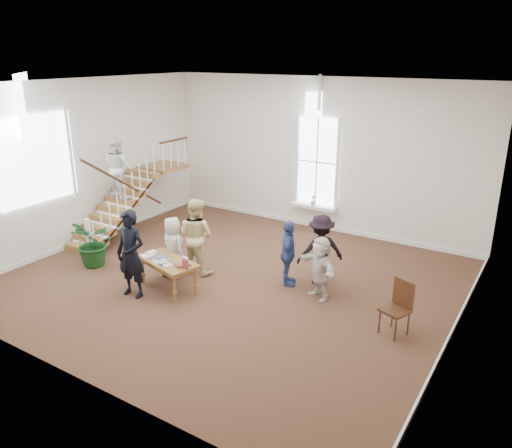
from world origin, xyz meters
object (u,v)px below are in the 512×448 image
Objects in this scene: police_officer at (131,254)px; woman_cluster_c at (320,268)px; person_yellow at (196,236)px; floor_plant at (94,243)px; library_table at (167,264)px; side_chair at (399,304)px; elderly_woman at (173,247)px; woman_cluster_a at (288,254)px; woman_cluster_b at (321,250)px.

woman_cluster_c is at bearing 25.87° from police_officer.
floor_plant is (-2.39, -1.11, -0.33)m from person_yellow.
side_chair is at bearing 24.95° from library_table.
elderly_woman is at bearing -134.11° from woman_cluster_c.
library_table is 2.43m from floor_plant.
side_chair is (1.90, -0.52, -0.10)m from woman_cluster_c.
elderly_woman is 1.04× the size of woman_cluster_c.
person_yellow is 2.31m from woman_cluster_a.
woman_cluster_c is (3.11, 1.46, 0.09)m from library_table.
police_officer reaches higher than floor_plant.
woman_cluster_c is at bearing 39.50° from library_table.
woman_cluster_a is at bearing -6.85° from woman_cluster_b.
elderly_woman is at bearing -18.26° from woman_cluster_b.
police_officer is at bearing -3.46° from woman_cluster_b.
elderly_woman is 3.48m from woman_cluster_b.
floor_plant is at bearing 157.44° from police_officer.
floor_plant is (-5.54, -1.46, -0.11)m from woman_cluster_c.
woman_cluster_a is (2.21, 1.66, 0.15)m from library_table.
side_chair is at bearing 177.72° from person_yellow.
woman_cluster_c is 1.32× the size of side_chair.
police_officer reaches higher than elderly_woman.
side_chair is (5.04, -0.18, -0.33)m from person_yellow.
woman_cluster_b is 2.50m from side_chair.
woman_cluster_b reaches higher than side_chair.
elderly_woman is 3.55m from woman_cluster_c.
person_yellow is 1.31× the size of woman_cluster_c.
police_officer is 4.25m from woman_cluster_b.
side_chair is at bearing -160.68° from elderly_woman.
library_table is 0.71m from elderly_woman.
woman_cluster_a is at bearing -173.07° from side_chair.
police_officer is 1.38× the size of woman_cluster_c.
police_officer is 5.68m from side_chair.
woman_cluster_a reaches higher than floor_plant.
person_yellow is 5.05m from side_chair.
person_yellow is at bearing 106.25° from library_table.
person_yellow is 1.11× the size of woman_cluster_b.
side_chair reaches higher than library_table.
floor_plant is at bearing 32.08° from elderly_woman.
woman_cluster_b is 1.18× the size of woman_cluster_c.
woman_cluster_b is at bearing -138.68° from elderly_woman.
woman_cluster_a is 1.44× the size of side_chair.
police_officer is at bearing 107.83° from woman_cluster_a.
person_yellow reaches higher than elderly_woman.
library_table is at bearing -122.81° from woman_cluster_c.
woman_cluster_b reaches higher than woman_cluster_a.
side_chair is at bearing 11.38° from police_officer.
side_chair is at bearing 7.14° from floor_plant.
woman_cluster_a is 0.92× the size of woman_cluster_b.
woman_cluster_a is at bearing -160.44° from woman_cluster_c.
side_chair is (5.00, 0.93, -0.01)m from library_table.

